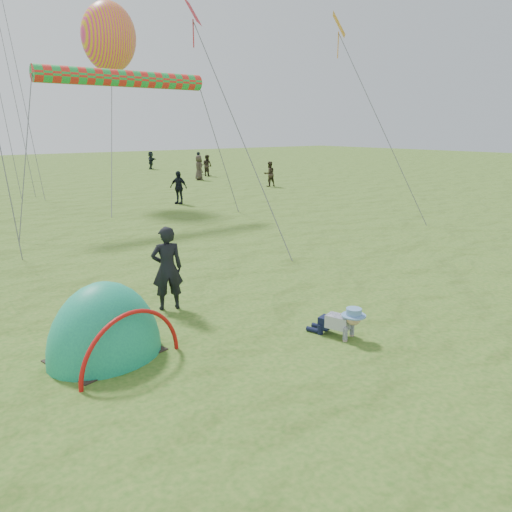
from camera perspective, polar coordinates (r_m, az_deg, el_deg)
ground at (r=8.85m, az=8.15°, el=-10.16°), size 140.00×140.00×0.00m
crawling_toddler at (r=9.14m, az=9.76°, el=-7.35°), size 0.76×0.92×0.60m
popup_tent at (r=8.80m, az=-16.75°, el=-10.82°), size 2.26×2.01×2.52m
standing_adult at (r=10.36m, az=-10.12°, el=-1.39°), size 0.74×0.60×1.75m
crowd_person_1 at (r=32.15m, az=1.53°, el=9.35°), size 0.84×0.70×1.58m
crowd_person_2 at (r=25.01m, az=-8.85°, el=7.75°), size 0.78×1.02×1.61m
crowd_person_4 at (r=36.40m, az=-6.55°, el=10.00°), size 0.70×0.94×1.75m
crowd_person_7 at (r=39.31m, az=-5.60°, el=10.26°), size 0.77×0.90×1.63m
crowd_person_11 at (r=46.60m, az=-11.92°, el=10.65°), size 1.38×1.34×1.58m
crowd_person_14 at (r=41.09m, az=-6.56°, el=10.52°), size 1.05×1.03×1.77m
balloon_kite at (r=27.43m, az=-16.45°, el=22.46°), size 2.63×2.63×3.68m
rainbow_tube_kite at (r=21.29m, az=-14.88°, el=19.02°), size 6.79×0.64×0.64m
diamond_kite_1 at (r=23.48m, az=9.45°, el=24.62°), size 1.13×1.13×0.92m
diamond_kite_6 at (r=18.05m, az=-7.24°, el=25.94°), size 0.91×0.91×0.75m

